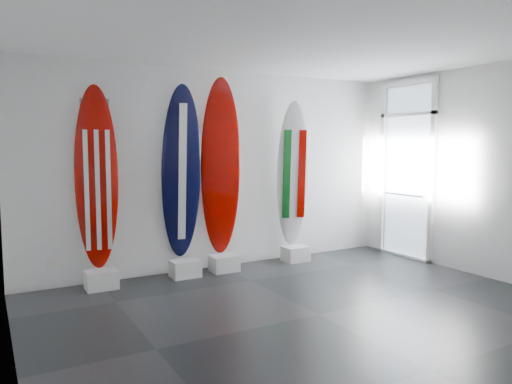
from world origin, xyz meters
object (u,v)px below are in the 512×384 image
surfboard_navy (181,173)px  surfboard_swiss (221,167)px  surfboard_usa (97,179)px  surfboard_italy (293,174)px

surfboard_navy → surfboard_swiss: (0.62, 0.00, 0.07)m
surfboard_swiss → surfboard_navy: bearing=-165.9°
surfboard_usa → surfboard_swiss: (1.78, 0.00, 0.10)m
surfboard_usa → surfboard_swiss: bearing=9.3°
surfboard_navy → surfboard_italy: size_ratio=1.07×
surfboard_italy → surfboard_usa: bearing=-163.8°
surfboard_navy → surfboard_italy: (1.90, 0.00, -0.07)m
surfboard_usa → surfboard_italy: size_ratio=1.03×
surfboard_usa → surfboard_navy: (1.16, 0.00, 0.03)m
surfboard_usa → surfboard_italy: surfboard_usa is taller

